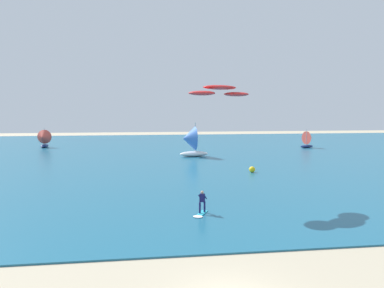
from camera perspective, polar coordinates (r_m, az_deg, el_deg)
ocean at (r=62.80m, az=-4.43°, el=-1.37°), size 160.00×90.00×0.10m
kitesurfer at (r=25.51m, az=1.54°, el=-10.08°), size 1.40×1.99×1.67m
kite at (r=29.15m, az=4.55°, el=8.61°), size 6.04×4.06×0.88m
sailboat_far_left at (r=73.67m, az=18.52°, el=0.75°), size 3.32×2.93×3.73m
sailboat_mid_left at (r=76.15m, az=-23.12°, el=0.83°), size 2.89×3.42×4.00m
sailboat_trailing at (r=56.19m, az=-0.34°, el=0.47°), size 4.74×4.03×5.50m
marker_buoy at (r=42.75m, az=9.80°, el=-4.12°), size 0.73×0.73×0.73m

